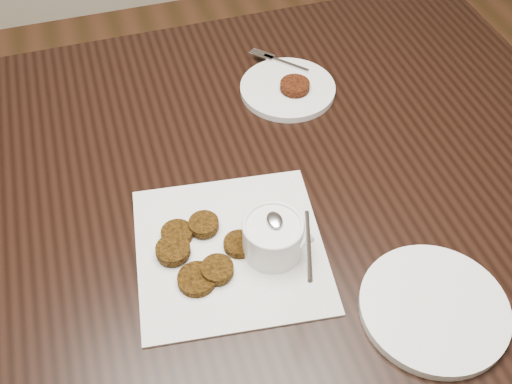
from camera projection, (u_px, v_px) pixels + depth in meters
table at (209, 297)px, 1.35m from camera, size 1.54×0.99×0.75m
napkin at (230, 249)px, 0.97m from camera, size 0.33×0.33×0.00m
sauce_ramekin at (273, 224)px, 0.92m from camera, size 0.17×0.17×0.13m
patty_cluster at (199, 251)px, 0.96m from camera, size 0.25×0.25×0.02m
plate_with_patty at (288, 86)px, 1.23m from camera, size 0.27×0.27×0.03m
plate_empty at (434, 308)px, 0.90m from camera, size 0.26×0.26×0.02m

